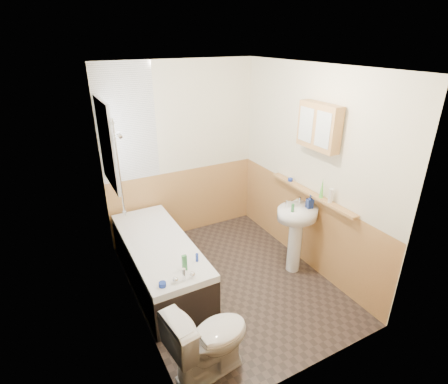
{
  "coord_description": "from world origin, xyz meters",
  "views": [
    {
      "loc": [
        -1.69,
        -3.02,
        2.77
      ],
      "look_at": [
        0.0,
        0.15,
        1.15
      ],
      "focal_mm": 28.0,
      "sensor_mm": 36.0,
      "label": 1
    }
  ],
  "objects_px": {
    "sink": "(296,227)",
    "medicine_cabinet": "(319,126)",
    "bathtub": "(160,260)",
    "pine_shelf": "(310,193)",
    "toilet": "(209,340)"
  },
  "relations": [
    {
      "from": "sink",
      "to": "pine_shelf",
      "type": "bearing_deg",
      "value": 7.09
    },
    {
      "from": "sink",
      "to": "medicine_cabinet",
      "type": "xyz_separation_m",
      "value": [
        0.17,
        -0.01,
        1.22
      ]
    },
    {
      "from": "bathtub",
      "to": "toilet",
      "type": "relative_size",
      "value": 2.42
    },
    {
      "from": "sink",
      "to": "pine_shelf",
      "type": "height_order",
      "value": "pine_shelf"
    },
    {
      "from": "sink",
      "to": "medicine_cabinet",
      "type": "height_order",
      "value": "medicine_cabinet"
    },
    {
      "from": "bathtub",
      "to": "sink",
      "type": "bearing_deg",
      "value": -20.51
    },
    {
      "from": "bathtub",
      "to": "sink",
      "type": "distance_m",
      "value": 1.71
    },
    {
      "from": "pine_shelf",
      "to": "medicine_cabinet",
      "type": "relative_size",
      "value": 2.55
    },
    {
      "from": "bathtub",
      "to": "sink",
      "type": "height_order",
      "value": "sink"
    },
    {
      "from": "toilet",
      "to": "pine_shelf",
      "type": "xyz_separation_m",
      "value": [
        1.8,
        0.87,
        0.65
      ]
    },
    {
      "from": "medicine_cabinet",
      "to": "pine_shelf",
      "type": "bearing_deg",
      "value": 57.7
    },
    {
      "from": "sink",
      "to": "pine_shelf",
      "type": "relative_size",
      "value": 0.7
    },
    {
      "from": "bathtub",
      "to": "pine_shelf",
      "type": "height_order",
      "value": "pine_shelf"
    },
    {
      "from": "pine_shelf",
      "to": "medicine_cabinet",
      "type": "bearing_deg",
      "value": -122.3
    },
    {
      "from": "pine_shelf",
      "to": "medicine_cabinet",
      "type": "height_order",
      "value": "medicine_cabinet"
    }
  ]
}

